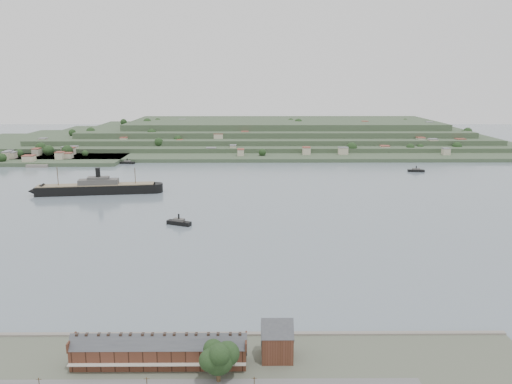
{
  "coord_description": "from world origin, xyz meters",
  "views": [
    {
      "loc": [
        19.56,
        -310.76,
        91.37
      ],
      "look_at": [
        22.11,
        30.0,
        12.97
      ],
      "focal_mm": 35.0,
      "sensor_mm": 36.0,
      "label": 1
    }
  ],
  "objects_px": {
    "terrace_row": "(159,351)",
    "fig_tree": "(219,358)",
    "tugboat": "(179,222)",
    "gabled_building": "(277,340)",
    "steamship": "(93,188)"
  },
  "relations": [
    {
      "from": "terrace_row",
      "to": "fig_tree",
      "type": "distance_m",
      "value": 21.95
    },
    {
      "from": "terrace_row",
      "to": "tugboat",
      "type": "height_order",
      "value": "terrace_row"
    },
    {
      "from": "gabled_building",
      "to": "tugboat",
      "type": "height_order",
      "value": "gabled_building"
    },
    {
      "from": "tugboat",
      "to": "fig_tree",
      "type": "relative_size",
      "value": 1.23
    },
    {
      "from": "fig_tree",
      "to": "gabled_building",
      "type": "bearing_deg",
      "value": 36.78
    },
    {
      "from": "gabled_building",
      "to": "steamship",
      "type": "relative_size",
      "value": 0.13
    },
    {
      "from": "steamship",
      "to": "fig_tree",
      "type": "height_order",
      "value": "steamship"
    },
    {
      "from": "tugboat",
      "to": "steamship",
      "type": "bearing_deg",
      "value": 132.94
    },
    {
      "from": "tugboat",
      "to": "fig_tree",
      "type": "distance_m",
      "value": 174.89
    },
    {
      "from": "terrace_row",
      "to": "gabled_building",
      "type": "height_order",
      "value": "gabled_building"
    },
    {
      "from": "gabled_building",
      "to": "steamship",
      "type": "bearing_deg",
      "value": 119.04
    },
    {
      "from": "terrace_row",
      "to": "steamship",
      "type": "relative_size",
      "value": 0.53
    },
    {
      "from": "gabled_building",
      "to": "fig_tree",
      "type": "xyz_separation_m",
      "value": [
        -17.95,
        -13.41,
        2.0
      ]
    },
    {
      "from": "gabled_building",
      "to": "fig_tree",
      "type": "relative_size",
      "value": 1.05
    },
    {
      "from": "terrace_row",
      "to": "gabled_building",
      "type": "xyz_separation_m",
      "value": [
        37.5,
        4.02,
        1.34
      ]
    }
  ]
}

